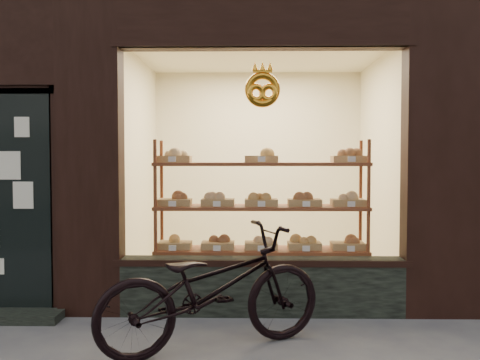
{
  "coord_description": "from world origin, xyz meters",
  "views": [
    {
      "loc": [
        0.34,
        -2.99,
        1.53
      ],
      "look_at": [
        0.24,
        2.0,
        1.31
      ],
      "focal_mm": 40.0,
      "sensor_mm": 36.0,
      "label": 1
    }
  ],
  "objects": [
    {
      "name": "display_shelf",
      "position": [
        0.45,
        2.55,
        0.84
      ],
      "size": [
        2.2,
        0.45,
        1.7
      ],
      "color": "brown",
      "rests_on": "ground"
    },
    {
      "name": "bicycle",
      "position": [
        0.04,
        1.17,
        0.49
      ],
      "size": [
        1.97,
        1.38,
        0.98
      ],
      "primitive_type": "imported",
      "rotation": [
        0.0,
        0.0,
        2.01
      ],
      "color": "black",
      "rests_on": "ground"
    }
  ]
}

